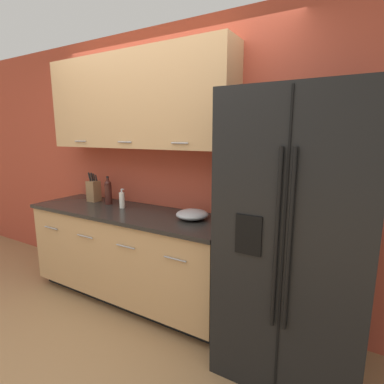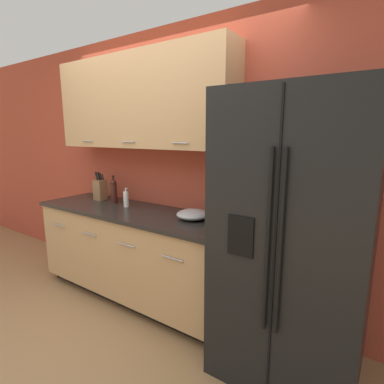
% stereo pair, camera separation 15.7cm
% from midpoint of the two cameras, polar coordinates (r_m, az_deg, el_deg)
% --- Properties ---
extents(ground_plane, '(14.00, 14.00, 0.00)m').
position_cam_midpoint_polar(ground_plane, '(2.67, -24.09, -27.43)').
color(ground_plane, '#997047').
extents(wall_back, '(10.00, 0.39, 2.60)m').
position_cam_midpoint_polar(wall_back, '(2.98, -8.06, 8.27)').
color(wall_back, '#AD422D').
rests_on(wall_back, ground_plane).
extents(counter_unit, '(2.10, 0.64, 0.90)m').
position_cam_midpoint_polar(counter_unit, '(3.09, -13.12, -11.40)').
color(counter_unit, black).
rests_on(counter_unit, ground_plane).
extents(refrigerator, '(0.90, 0.81, 1.89)m').
position_cam_midpoint_polar(refrigerator, '(2.12, 17.41, -8.15)').
color(refrigerator, black).
rests_on(refrigerator, ground_plane).
extents(knife_block, '(0.12, 0.11, 0.32)m').
position_cam_midpoint_polar(knife_block, '(3.43, -19.48, 0.25)').
color(knife_block, olive).
rests_on(knife_block, counter_unit).
extents(wine_bottle, '(0.07, 0.07, 0.29)m').
position_cam_midpoint_polar(wine_bottle, '(3.24, -17.01, 0.07)').
color(wine_bottle, '#3D1914').
rests_on(wine_bottle, counter_unit).
extents(soap_dispenser, '(0.06, 0.05, 0.19)m').
position_cam_midpoint_polar(soap_dispenser, '(3.05, -14.63, -1.47)').
color(soap_dispenser, silver).
rests_on(soap_dispenser, counter_unit).
extents(mixing_bowl, '(0.28, 0.28, 0.08)m').
position_cam_midpoint_polar(mixing_bowl, '(2.58, -1.70, -4.30)').
color(mixing_bowl, '#A3A3A5').
rests_on(mixing_bowl, counter_unit).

